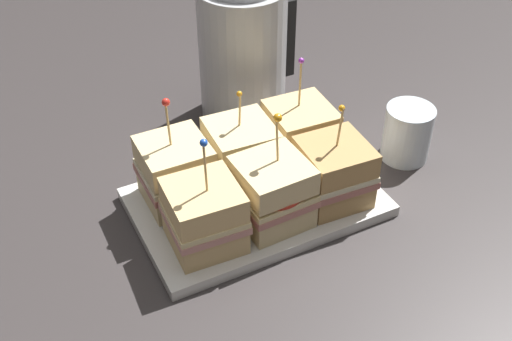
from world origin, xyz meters
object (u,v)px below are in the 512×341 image
(serving_platter, at_px, (256,202))
(sandwich_back_center, at_px, (240,154))
(sandwich_back_left, at_px, (176,172))
(sandwich_front_center, at_px, (273,192))
(sandwich_front_right, at_px, (334,172))
(sandwich_back_right, at_px, (300,135))
(sandwich_front_left, at_px, (204,216))
(kettle_steel, at_px, (243,52))
(drinking_glass, at_px, (407,133))

(serving_platter, xyz_separation_m, sandwich_back_center, (-0.00, 0.05, 0.06))
(sandwich_back_left, bearing_deg, sandwich_front_center, -44.38)
(sandwich_front_right, height_order, sandwich_back_center, sandwich_front_right)
(sandwich_back_right, bearing_deg, sandwich_back_left, 179.28)
(sandwich_front_center, distance_m, sandwich_front_right, 0.10)
(sandwich_front_left, distance_m, sandwich_back_left, 0.10)
(sandwich_back_left, xyz_separation_m, kettle_steel, (0.20, 0.19, 0.06))
(sandwich_back_right, xyz_separation_m, drinking_glass, (0.17, -0.05, -0.02))
(kettle_steel, relative_size, drinking_glass, 2.90)
(sandwich_front_left, height_order, sandwich_back_center, sandwich_front_left)
(sandwich_back_left, distance_m, drinking_glass, 0.39)
(sandwich_front_right, distance_m, sandwich_back_right, 0.10)
(sandwich_front_center, height_order, kettle_steel, kettle_steel)
(sandwich_front_right, xyz_separation_m, kettle_steel, (-0.00, 0.29, 0.06))
(sandwich_back_left, height_order, kettle_steel, kettle_steel)
(sandwich_front_right, xyz_separation_m, drinking_glass, (0.18, 0.05, -0.02))
(sandwich_back_right, bearing_deg, sandwich_front_center, -135.33)
(sandwich_back_center, relative_size, sandwich_back_right, 0.88)
(sandwich_front_right, height_order, kettle_steel, kettle_steel)
(sandwich_front_left, height_order, kettle_steel, kettle_steel)
(sandwich_front_left, xyz_separation_m, sandwich_back_right, (0.21, 0.10, 0.00))
(sandwich_front_center, relative_size, sandwich_back_right, 0.96)
(sandwich_front_left, height_order, sandwich_back_left, sandwich_front_left)
(sandwich_back_center, bearing_deg, sandwich_front_right, -43.83)
(sandwich_back_center, distance_m, kettle_steel, 0.22)
(sandwich_front_center, distance_m, sandwich_back_right, 0.14)
(sandwich_front_center, bearing_deg, sandwich_front_left, 179.56)
(sandwich_front_center, bearing_deg, serving_platter, 91.24)
(sandwich_back_center, xyz_separation_m, sandwich_back_right, (0.11, 0.00, 0.00))
(sandwich_front_center, xyz_separation_m, drinking_glass, (0.28, 0.05, -0.02))
(sandwich_front_right, xyz_separation_m, sandwich_back_center, (-0.10, 0.10, 0.00))
(sandwich_front_left, distance_m, sandwich_front_right, 0.21)
(sandwich_back_left, xyz_separation_m, sandwich_back_center, (0.10, -0.00, -0.00))
(sandwich_front_right, distance_m, sandwich_back_center, 0.14)
(serving_platter, distance_m, sandwich_back_center, 0.08)
(sandwich_front_center, distance_m, sandwich_back_center, 0.10)
(sandwich_back_left, bearing_deg, sandwich_back_center, -2.13)
(sandwich_back_right, bearing_deg, drinking_glass, -16.02)
(sandwich_back_right, bearing_deg, sandwich_front_left, -154.21)
(sandwich_front_left, height_order, drinking_glass, sandwich_front_left)
(sandwich_front_center, xyz_separation_m, kettle_steel, (0.10, 0.29, 0.06))
(sandwich_front_center, distance_m, sandwich_back_left, 0.15)
(sandwich_back_left, bearing_deg, sandwich_back_right, -0.72)
(serving_platter, height_order, sandwich_front_right, sandwich_front_right)
(sandwich_front_center, relative_size, sandwich_back_left, 0.99)
(sandwich_back_right, bearing_deg, sandwich_back_center, -179.34)
(sandwich_front_right, bearing_deg, sandwich_front_left, 179.84)
(sandwich_front_center, bearing_deg, sandwich_back_left, 135.62)
(serving_platter, bearing_deg, sandwich_front_right, -26.34)
(sandwich_back_center, distance_m, drinking_glass, 0.28)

